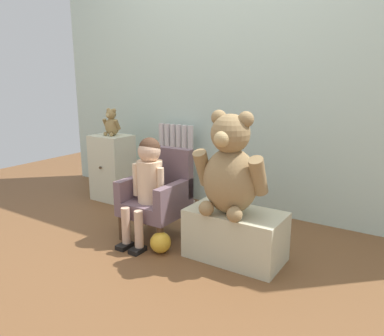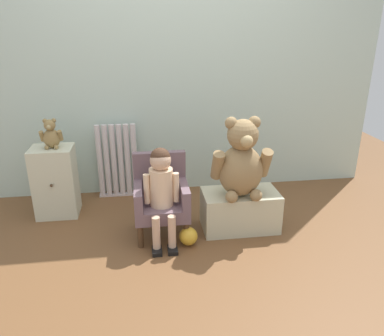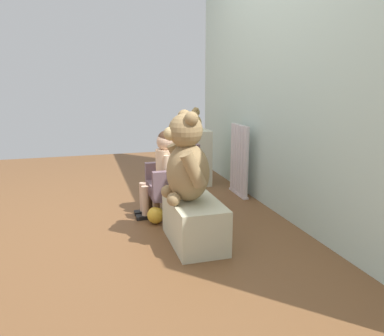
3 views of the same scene
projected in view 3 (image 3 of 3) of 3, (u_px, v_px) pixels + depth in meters
The scene contains 10 objects.
ground_plane at pixel (128, 226), 2.87m from camera, with size 6.00×6.00×0.00m, color brown.
back_wall at pixel (284, 66), 2.95m from camera, with size 3.80×0.05×2.40m, color silver.
radiator at pixel (239, 161), 3.60m from camera, with size 0.37×0.05×0.68m.
small_dresser at pixel (195, 157), 4.00m from camera, with size 0.33×0.30×0.59m.
child_armchair at pixel (176, 179), 3.09m from camera, with size 0.40×0.37×0.61m.
child_figure at pixel (163, 161), 3.03m from camera, with size 0.25×0.35×0.71m.
low_bench at pixel (194, 222), 2.55m from camera, with size 0.58×0.32×0.30m, color beige.
large_teddy_bear at pixel (187, 162), 2.46m from camera, with size 0.44×0.31×0.60m.
small_teddy_bear at pixel (196, 120), 3.89m from camera, with size 0.17×0.12×0.24m.
toy_ball at pixel (156, 215), 2.92m from camera, with size 0.13×0.13×0.13m, color gold.
Camera 3 is at (2.73, -0.28, 1.09)m, focal length 35.00 mm.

